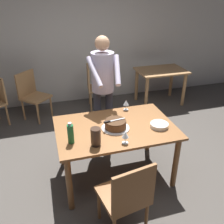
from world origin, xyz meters
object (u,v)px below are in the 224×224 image
object	(u,v)px
background_chair_1	(95,85)
background_chair_2	(32,94)
cake_on_platter	(115,125)
cake_knife	(110,121)
plate_stack	(159,125)
person_cutting_cake	(103,82)
background_table	(161,77)
wine_glass_far	(126,103)
hurricane_lamp	(96,137)
main_dining_table	(115,134)
wine_glass_near	(126,135)
chair_near_side	(126,196)
water_bottle	(71,134)

from	to	relation	value
background_chair_1	background_chair_2	bearing A→B (deg)	-175.76
cake_on_platter	cake_knife	bearing A→B (deg)	-172.04
cake_knife	plate_stack	world-z (taller)	cake_knife
person_cutting_cake	background_table	size ratio (longest dim) A/B	1.72
wine_glass_far	hurricane_lamp	bearing A→B (deg)	-129.55
background_chair_1	background_chair_2	distance (m)	1.23
cake_on_platter	main_dining_table	bearing A→B (deg)	73.70
background_chair_1	cake_knife	bearing A→B (deg)	-97.71
cake_knife	wine_glass_far	size ratio (longest dim) A/B	1.88
plate_stack	background_chair_1	world-z (taller)	background_chair_1
person_cutting_cake	background_chair_1	size ratio (longest dim) A/B	1.91
background_table	background_chair_1	size ratio (longest dim) A/B	1.11
main_dining_table	background_chair_1	size ratio (longest dim) A/B	1.61
plate_stack	hurricane_lamp	distance (m)	0.85
hurricane_lamp	background_chair_1	size ratio (longest dim) A/B	0.23
plate_stack	wine_glass_near	world-z (taller)	wine_glass_near
cake_on_platter	background_chair_1	world-z (taller)	background_chair_1
main_dining_table	chair_near_side	size ratio (longest dim) A/B	1.61
person_cutting_cake	background_chair_2	size ratio (longest dim) A/B	1.91
person_cutting_cake	chair_near_side	world-z (taller)	person_cutting_cake
person_cutting_cake	water_bottle	bearing A→B (deg)	-123.88
person_cutting_cake	background_chair_2	bearing A→B (deg)	128.46
wine_glass_near	cake_on_platter	bearing A→B (deg)	92.75
water_bottle	background_chair_1	distance (m)	2.45
cake_on_platter	background_chair_2	world-z (taller)	background_chair_2
wine_glass_near	water_bottle	distance (m)	0.60
wine_glass_near	cake_knife	bearing A→B (deg)	105.35
main_dining_table	cake_on_platter	world-z (taller)	cake_on_platter
wine_glass_near	background_chair_2	distance (m)	2.61
water_bottle	background_chair_2	world-z (taller)	water_bottle
cake_on_platter	hurricane_lamp	distance (m)	0.42
cake_knife	plate_stack	size ratio (longest dim) A/B	1.23
wine_glass_near	water_bottle	xyz separation A→B (m)	(-0.57, 0.17, 0.01)
hurricane_lamp	background_table	world-z (taller)	hurricane_lamp
cake_on_platter	background_chair_1	distance (m)	2.17
main_dining_table	background_table	world-z (taller)	main_dining_table
water_bottle	background_table	distance (m)	3.06
wine_glass_far	background_table	xyz separation A→B (m)	(1.32, 1.56, -0.28)
person_cutting_cake	background_table	bearing A→B (deg)	38.79
cake_knife	background_chair_1	distance (m)	2.20
cake_on_platter	person_cutting_cake	world-z (taller)	person_cutting_cake
background_chair_1	person_cutting_cake	bearing A→B (deg)	-97.34
cake_on_platter	person_cutting_cake	size ratio (longest dim) A/B	0.20
plate_stack	cake_knife	bearing A→B (deg)	169.75
wine_glass_far	background_chair_2	bearing A→B (deg)	128.82
cake_knife	background_chair_1	world-z (taller)	background_chair_1
wine_glass_far	background_chair_2	size ratio (longest dim) A/B	0.16
water_bottle	chair_near_side	size ratio (longest dim) A/B	0.28
cake_on_platter	background_table	xyz separation A→B (m)	(1.61, 2.00, -0.22)
person_cutting_cake	chair_near_side	bearing A→B (deg)	-96.55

